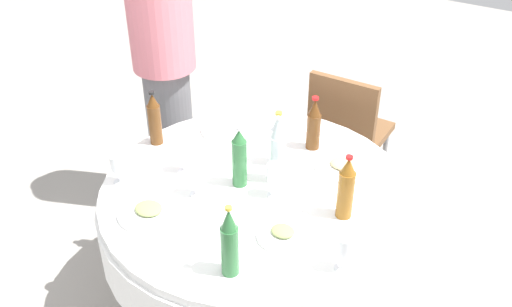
{
  "coord_description": "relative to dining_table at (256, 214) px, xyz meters",
  "views": [
    {
      "loc": [
        1.04,
        -1.7,
        2.27
      ],
      "look_at": [
        0.0,
        0.0,
        0.92
      ],
      "focal_mm": 40.67,
      "sensor_mm": 36.0,
      "label": 1
    }
  ],
  "objects": [
    {
      "name": "ground_plane",
      "position": [
        0.0,
        0.0,
        -0.59
      ],
      "size": [
        10.0,
        10.0,
        0.0
      ],
      "primitive_type": "plane",
      "color": "gray"
    },
    {
      "name": "dining_table",
      "position": [
        0.0,
        0.0,
        0.0
      ],
      "size": [
        1.38,
        1.38,
        0.74
      ],
      "color": "white",
      "rests_on": "ground_plane"
    },
    {
      "name": "bottle_clear_west",
      "position": [
        -0.01,
        0.21,
        0.27
      ],
      "size": [
        0.07,
        0.07,
        0.27
      ],
      "color": "silver",
      "rests_on": "dining_table"
    },
    {
      "name": "bottle_green_mid",
      "position": [
        -0.08,
        -0.01,
        0.28
      ],
      "size": [
        0.07,
        0.07,
        0.29
      ],
      "color": "#2D6B38",
      "rests_on": "dining_table"
    },
    {
      "name": "bottle_brown_outer",
      "position": [
        0.06,
        0.41,
        0.27
      ],
      "size": [
        0.07,
        0.07,
        0.27
      ],
      "color": "#593314",
      "rests_on": "dining_table"
    },
    {
      "name": "bottle_clear_front",
      "position": [
        0.05,
        0.1,
        0.3
      ],
      "size": [
        0.07,
        0.07,
        0.32
      ],
      "color": "silver",
      "rests_on": "dining_table"
    },
    {
      "name": "bottle_brown_right",
      "position": [
        -0.6,
        0.06,
        0.28
      ],
      "size": [
        0.06,
        0.06,
        0.28
      ],
      "color": "#593314",
      "rests_on": "dining_table"
    },
    {
      "name": "bottle_amber_inner",
      "position": [
        0.4,
        0.03,
        0.28
      ],
      "size": [
        0.07,
        0.07,
        0.29
      ],
      "color": "#8C5619",
      "rests_on": "dining_table"
    },
    {
      "name": "bottle_green_near",
      "position": [
        0.18,
        -0.47,
        0.29
      ],
      "size": [
        0.07,
        0.07,
        0.3
      ],
      "color": "#2D6B38",
      "rests_on": "dining_table"
    },
    {
      "name": "wine_glass_front",
      "position": [
        -0.19,
        -0.17,
        0.25
      ],
      "size": [
        0.07,
        0.07,
        0.14
      ],
      "color": "white",
      "rests_on": "dining_table"
    },
    {
      "name": "wine_glass_right",
      "position": [
        0.09,
        -0.01,
        0.26
      ],
      "size": [
        0.07,
        0.07,
        0.16
      ],
      "color": "white",
      "rests_on": "dining_table"
    },
    {
      "name": "wine_glass_inner",
      "position": [
        -0.53,
        -0.28,
        0.24
      ],
      "size": [
        0.06,
        0.06,
        0.14
      ],
      "color": "white",
      "rests_on": "dining_table"
    },
    {
      "name": "wine_glass_near",
      "position": [
        -0.34,
        -0.06,
        0.24
      ],
      "size": [
        0.06,
        0.06,
        0.14
      ],
      "color": "white",
      "rests_on": "dining_table"
    },
    {
      "name": "wine_glass_north",
      "position": [
        0.52,
        -0.25,
        0.25
      ],
      "size": [
        0.06,
        0.06,
        0.15
      ],
      "color": "white",
      "rests_on": "dining_table"
    },
    {
      "name": "plate_north",
      "position": [
        0.26,
        0.33,
        0.16
      ],
      "size": [
        0.25,
        0.25,
        0.04
      ],
      "color": "white",
      "rests_on": "dining_table"
    },
    {
      "name": "plate_rear",
      "position": [
        0.25,
        -0.21,
        0.16
      ],
      "size": [
        0.21,
        0.21,
        0.04
      ],
      "color": "white",
      "rests_on": "dining_table"
    },
    {
      "name": "plate_left",
      "position": [
        -0.28,
        -0.37,
        0.16
      ],
      "size": [
        0.26,
        0.26,
        0.04
      ],
      "color": "white",
      "rests_on": "dining_table"
    },
    {
      "name": "plate_far",
      "position": [
        -0.37,
        0.33,
        0.16
      ],
      "size": [
        0.26,
        0.26,
        0.02
      ],
      "color": "white",
      "rests_on": "dining_table"
    },
    {
      "name": "fork_mid",
      "position": [
        -0.08,
        0.51,
        0.15
      ],
      "size": [
        0.18,
        0.05,
        0.0
      ],
      "primitive_type": "cube",
      "rotation": [
        0.0,
        0.0,
        6.1
      ],
      "color": "silver",
      "rests_on": "dining_table"
    },
    {
      "name": "person_west",
      "position": [
        -0.87,
        0.48,
        0.29
      ],
      "size": [
        0.34,
        0.34,
        1.67
      ],
      "rotation": [
        0.0,
        0.0,
        1.07
      ],
      "color": "slate",
      "rests_on": "ground_plane"
    },
    {
      "name": "chair_inner",
      "position": [
        -0.0,
        1.01,
        -0.07
      ],
      "size": [
        0.4,
        0.4,
        0.87
      ],
      "rotation": [
        0.0,
        0.0,
        0.0
      ],
      "color": "brown",
      "rests_on": "ground_plane"
    }
  ]
}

